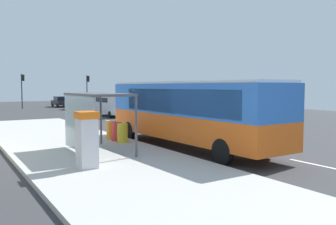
{
  "coord_description": "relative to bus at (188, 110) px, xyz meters",
  "views": [
    {
      "loc": [
        -11.52,
        -14.46,
        2.98
      ],
      "look_at": [
        -1.0,
        2.56,
        1.5
      ],
      "focal_mm": 38.12,
      "sensor_mm": 36.0,
      "label": 1
    }
  ],
  "objects": [
    {
      "name": "ground_plane",
      "position": [
        1.71,
        14.42,
        -1.86
      ],
      "size": [
        56.0,
        92.0,
        0.04
      ],
      "primitive_type": "cube",
      "color": "#38383A"
    },
    {
      "name": "sidewalk_platform",
      "position": [
        -4.69,
        2.42,
        -1.75
      ],
      "size": [
        6.2,
        30.0,
        0.18
      ],
      "primitive_type": "cube",
      "color": "beige",
      "rests_on": "ground"
    },
    {
      "name": "lane_stripe_seg_0",
      "position": [
        1.96,
        -5.58,
        -1.84
      ],
      "size": [
        0.16,
        2.2,
        0.01
      ],
      "primitive_type": "cube",
      "color": "silver",
      "rests_on": "ground"
    },
    {
      "name": "lane_stripe_seg_1",
      "position": [
        1.96,
        -0.58,
        -1.84
      ],
      "size": [
        0.16,
        2.2,
        0.01
      ],
      "primitive_type": "cube",
      "color": "silver",
      "rests_on": "ground"
    },
    {
      "name": "lane_stripe_seg_2",
      "position": [
        1.96,
        4.42,
        -1.84
      ],
      "size": [
        0.16,
        2.2,
        0.01
      ],
      "primitive_type": "cube",
      "color": "silver",
      "rests_on": "ground"
    },
    {
      "name": "lane_stripe_seg_3",
      "position": [
        1.96,
        9.42,
        -1.84
      ],
      "size": [
        0.16,
        2.2,
        0.01
      ],
      "primitive_type": "cube",
      "color": "silver",
      "rests_on": "ground"
    },
    {
      "name": "lane_stripe_seg_4",
      "position": [
        1.96,
        14.42,
        -1.84
      ],
      "size": [
        0.16,
        2.2,
        0.01
      ],
      "primitive_type": "cube",
      "color": "silver",
      "rests_on": "ground"
    },
    {
      "name": "lane_stripe_seg_5",
      "position": [
        1.96,
        19.42,
        -1.84
      ],
      "size": [
        0.16,
        2.2,
        0.01
      ],
      "primitive_type": "cube",
      "color": "silver",
      "rests_on": "ground"
    },
    {
      "name": "lane_stripe_seg_6",
      "position": [
        1.96,
        24.42,
        -1.84
      ],
      "size": [
        0.16,
        2.2,
        0.01
      ],
      "primitive_type": "cube",
      "color": "silver",
      "rests_on": "ground"
    },
    {
      "name": "lane_stripe_seg_7",
      "position": [
        1.96,
        29.42,
        -1.84
      ],
      "size": [
        0.16,
        2.2,
        0.01
      ],
      "primitive_type": "cube",
      "color": "silver",
      "rests_on": "ground"
    },
    {
      "name": "bus",
      "position": [
        0.0,
        0.0,
        0.0
      ],
      "size": [
        2.85,
        11.08,
        3.21
      ],
      "color": "orange",
      "rests_on": "ground"
    },
    {
      "name": "white_van",
      "position": [
        3.91,
        18.88,
        -0.5
      ],
      "size": [
        2.06,
        5.21,
        2.3
      ],
      "color": "silver",
      "rests_on": "ground"
    },
    {
      "name": "sedan_near",
      "position": [
        4.01,
        37.72,
        -1.05
      ],
      "size": [
        1.89,
        4.42,
        1.52
      ],
      "color": "black",
      "rests_on": "ground"
    },
    {
      "name": "sedan_far",
      "position": [
        4.01,
        30.33,
        -1.05
      ],
      "size": [
        1.87,
        4.41,
        1.52
      ],
      "color": "navy",
      "rests_on": "ground"
    },
    {
      "name": "ticket_machine",
      "position": [
        -5.82,
        -2.31,
        -0.67
      ],
      "size": [
        0.66,
        0.76,
        1.94
      ],
      "color": "silver",
      "rests_on": "sidewalk_platform"
    },
    {
      "name": "recycling_bin_yellow",
      "position": [
        -2.49,
        2.12,
        -1.19
      ],
      "size": [
        0.52,
        0.52,
        0.95
      ],
      "primitive_type": "cylinder",
      "color": "yellow",
      "rests_on": "sidewalk_platform"
    },
    {
      "name": "recycling_bin_red",
      "position": [
        -2.49,
        2.82,
        -1.19
      ],
      "size": [
        0.52,
        0.52,
        0.95
      ],
      "primitive_type": "cylinder",
      "color": "red",
      "rests_on": "sidewalk_platform"
    },
    {
      "name": "recycling_bin_orange",
      "position": [
        -2.49,
        3.52,
        -1.19
      ],
      "size": [
        0.52,
        0.52,
        0.95
      ],
      "primitive_type": "cylinder",
      "color": "orange",
      "rests_on": "sidewalk_platform"
    },
    {
      "name": "traffic_light_near_side",
      "position": [
        7.22,
        35.35,
        1.19
      ],
      "size": [
        0.49,
        0.28,
        4.53
      ],
      "color": "#2D2D2D",
      "rests_on": "ground"
    },
    {
      "name": "traffic_light_far_side",
      "position": [
        -1.38,
        36.15,
        1.23
      ],
      "size": [
        0.49,
        0.28,
        4.59
      ],
      "color": "#2D2D2D",
      "rests_on": "ground"
    },
    {
      "name": "bus_shelter",
      "position": [
        -4.7,
        0.39,
        0.25
      ],
      "size": [
        1.8,
        4.0,
        2.5
      ],
      "color": "#4C4C51",
      "rests_on": "sidewalk_platform"
    }
  ]
}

